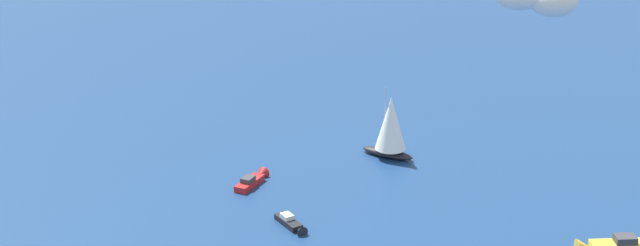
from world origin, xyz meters
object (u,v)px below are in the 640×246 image
Objects in this scene: sailboat_near_centre at (390,126)px; motorboat_ahead at (610,246)px; motorboat_far_port at (292,224)px; motorboat_far_stbd at (253,180)px.

sailboat_near_centre reaches higher than motorboat_ahead.
motorboat_far_stbd is (5.48, 15.13, 0.07)m from motorboat_far_port.
sailboat_near_centre reaches higher than motorboat_far_port.
sailboat_near_centre reaches higher than motorboat_far_stbd.
motorboat_far_stbd is at bearing 112.95° from motorboat_ahead.
motorboat_ahead is at bearing -67.05° from motorboat_far_stbd.
motorboat_far_port is at bearing -163.85° from sailboat_near_centre.
sailboat_near_centre is at bearing 87.38° from motorboat_ahead.
sailboat_near_centre is at bearing 16.15° from motorboat_far_port.
motorboat_far_stbd is 0.83× the size of motorboat_ahead.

